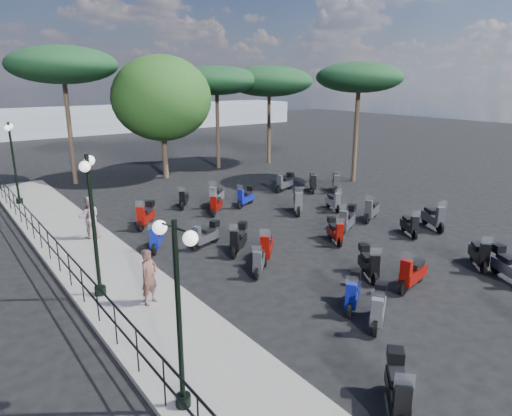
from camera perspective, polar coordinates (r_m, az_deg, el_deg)
ground at (r=18.47m, az=2.66°, el=-4.67°), size 120.00×120.00×0.00m
sidewalk at (r=18.16m, az=-19.93°, el=-5.76°), size 3.00×30.00×0.15m
railing at (r=17.43m, az=-24.07°, el=-4.24°), size 0.04×26.04×1.10m
lamp_post_0 at (r=8.88m, az=-9.69°, el=-11.88°), size 0.45×1.14×3.92m
lamp_post_1 at (r=14.04m, az=-19.73°, el=-1.10°), size 0.70×1.18×4.31m
lamp_post_2 at (r=26.58m, az=-28.08°, el=5.56°), size 0.56×1.21×4.22m
woman at (r=13.64m, az=-13.21°, el=-8.36°), size 0.72×0.62×1.66m
pedestrian_far at (r=19.78m, az=-20.13°, el=-1.11°), size 0.98×0.84×1.75m
scooter_0 at (r=10.15m, az=17.27°, el=-20.94°), size 1.38×1.33×1.39m
scooter_1 at (r=13.76m, az=12.00°, el=-10.35°), size 1.39×1.07×1.28m
scooter_2 at (r=15.72m, az=0.36°, el=-6.77°), size 1.14×1.17×1.23m
scooter_3 at (r=17.54m, az=-2.21°, el=-4.01°), size 1.39×1.24×1.36m
scooter_4 at (r=18.23m, az=-12.34°, el=-3.78°), size 1.05×1.42×1.32m
scooter_5 at (r=21.09m, az=-13.63°, el=-0.95°), size 1.34×1.39×1.40m
scooter_6 at (r=15.45m, az=18.94°, el=-7.81°), size 1.80×0.68×1.44m
scooter_7 at (r=13.06m, az=15.03°, el=-12.03°), size 1.43×1.07×1.31m
scooter_8 at (r=16.81m, az=1.35°, el=-4.97°), size 1.32×1.37×1.43m
scooter_9 at (r=18.24m, az=-6.30°, el=-3.45°), size 1.51×0.72×1.24m
scooter_10 at (r=22.58m, az=-5.01°, el=0.35°), size 1.21×1.22×1.29m
scooter_11 at (r=23.93m, az=-8.99°, el=1.06°), size 1.02×1.30×1.23m
scooter_13 at (r=15.85m, az=13.91°, el=-6.82°), size 1.01×1.47×1.30m
scooter_14 at (r=20.12m, az=11.29°, el=-1.56°), size 1.68×1.05×1.46m
scooter_15 at (r=22.77m, az=5.25°, el=0.78°), size 1.30×1.59×1.49m
scooter_16 at (r=23.93m, az=-4.98°, el=1.40°), size 1.48×1.27×1.46m
scooter_17 at (r=23.88m, az=-1.29°, el=1.36°), size 1.49×0.89×1.28m
scooter_19 at (r=17.30m, az=29.11°, el=-6.38°), size 0.99×1.61×1.39m
scooter_20 at (r=18.89m, az=9.86°, el=-2.94°), size 0.86×1.40×1.21m
scooter_21 at (r=23.46m, az=9.67°, el=0.76°), size 0.79×1.52×1.27m
scooter_22 at (r=27.15m, az=3.62°, el=3.17°), size 1.64×0.77×1.34m
scooter_23 at (r=18.02m, az=26.13°, el=-5.28°), size 1.30×1.27×1.37m
scooter_24 at (r=21.71m, az=21.31°, el=-1.17°), size 1.06×1.68×1.48m
scooter_25 at (r=20.50m, az=18.67°, el=-2.12°), size 0.94×1.39×1.25m
scooter_26 at (r=22.11m, az=14.22°, el=-0.33°), size 1.65×0.91×1.40m
scooter_27 at (r=27.18m, az=7.11°, el=3.14°), size 1.27×1.44×1.40m
scooter_28 at (r=27.38m, az=9.96°, el=3.12°), size 1.34×1.39×1.40m
broadleaf_tree at (r=30.74m, az=-11.69°, el=13.27°), size 6.39×6.39×7.95m
pine_0 at (r=33.82m, az=-4.95°, el=15.59°), size 5.91×5.91×7.37m
pine_1 at (r=35.72m, az=1.67°, el=15.56°), size 6.61×6.61×7.43m
pine_2 at (r=30.63m, az=-23.03°, el=16.11°), size 6.44×6.44×8.38m
pine_3 at (r=29.82m, az=12.78°, el=15.60°), size 5.35×5.35×7.47m
distant_hills at (r=59.62m, az=-26.02°, el=9.57°), size 70.00×8.00×3.00m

